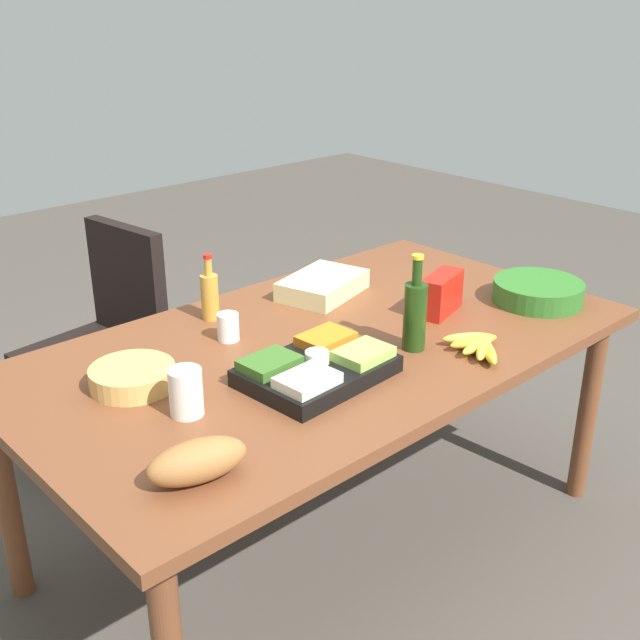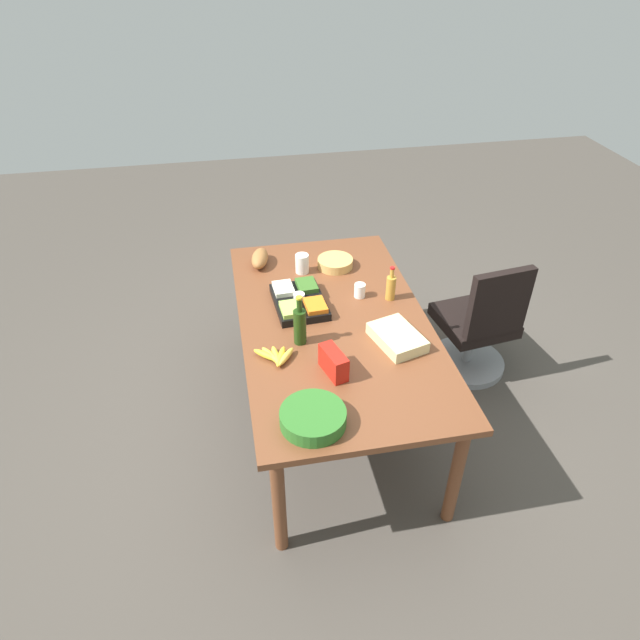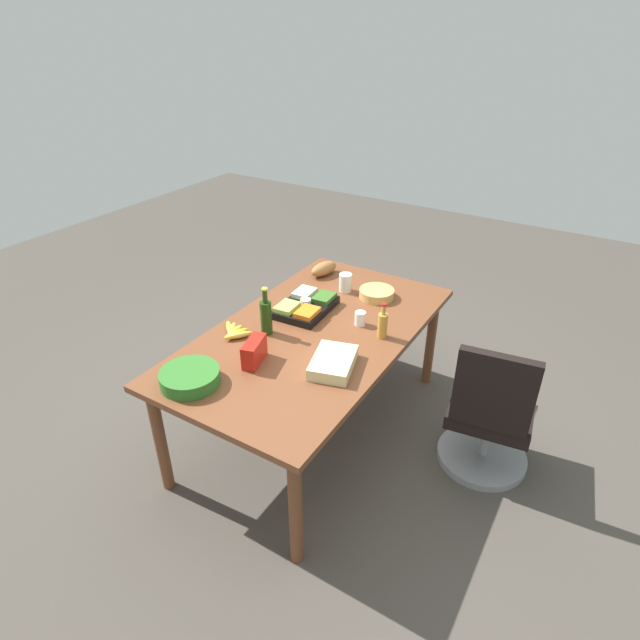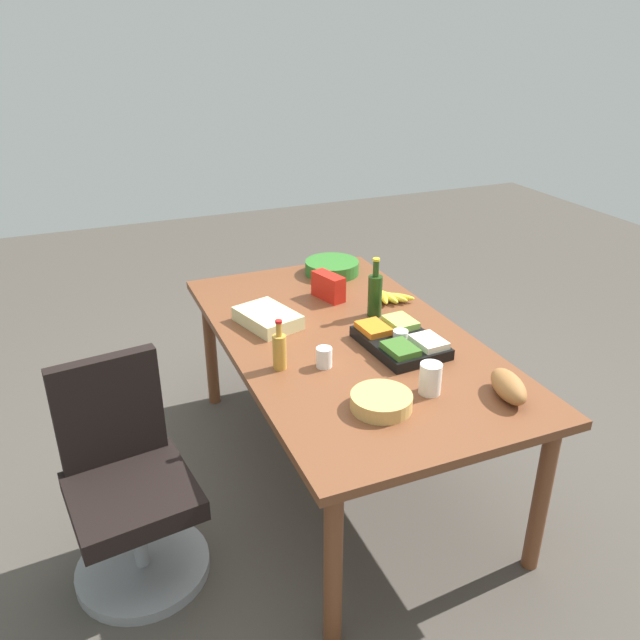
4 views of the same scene
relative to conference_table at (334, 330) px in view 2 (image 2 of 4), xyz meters
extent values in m
plane|color=#4A433C|center=(0.00, 0.00, -0.71)|extent=(10.00, 10.00, 0.00)
cube|color=brown|center=(0.00, 0.00, 0.05)|extent=(2.00, 1.12, 0.04)
cylinder|color=brown|center=(-0.91, -0.47, -0.34)|extent=(0.07, 0.07, 0.74)
cylinder|color=brown|center=(0.91, -0.47, -0.34)|extent=(0.07, 0.07, 0.74)
cylinder|color=brown|center=(-0.91, 0.47, -0.34)|extent=(0.07, 0.07, 0.74)
cylinder|color=brown|center=(0.91, 0.47, -0.34)|extent=(0.07, 0.07, 0.74)
cylinder|color=gray|center=(0.30, -1.09, -0.68)|extent=(0.56, 0.56, 0.05)
cylinder|color=gray|center=(0.30, -1.09, -0.47)|extent=(0.06, 0.06, 0.36)
cube|color=black|center=(0.30, -1.09, -0.29)|extent=(0.54, 0.54, 0.09)
cube|color=black|center=(0.08, -1.11, -0.01)|extent=(0.12, 0.44, 0.48)
cylinder|color=tan|center=(0.61, -0.14, 0.11)|extent=(0.29, 0.29, 0.06)
ellipsoid|color=gold|center=(-0.31, 0.33, 0.10)|extent=(0.16, 0.13, 0.04)
ellipsoid|color=yellow|center=(-0.30, 0.36, 0.10)|extent=(0.17, 0.09, 0.04)
ellipsoid|color=yellow|center=(-0.29, 0.39, 0.10)|extent=(0.17, 0.05, 0.04)
ellipsoid|color=yellow|center=(-0.29, 0.41, 0.10)|extent=(0.17, 0.11, 0.04)
ellipsoid|color=yellow|center=(-0.28, 0.44, 0.10)|extent=(0.14, 0.15, 0.04)
cube|color=beige|center=(-0.27, -0.30, 0.11)|extent=(0.37, 0.30, 0.07)
cube|color=black|center=(0.19, 0.18, 0.10)|extent=(0.44, 0.33, 0.05)
cube|color=orange|center=(0.08, 0.10, 0.14)|extent=(0.17, 0.13, 0.03)
cube|color=#376323|center=(0.31, 0.11, 0.14)|extent=(0.17, 0.13, 0.03)
cube|color=#A1CD54|center=(0.07, 0.25, 0.14)|extent=(0.17, 0.13, 0.03)
cube|color=beige|center=(0.31, 0.26, 0.14)|extent=(0.17, 0.13, 0.03)
cylinder|color=white|center=(0.19, 0.18, 0.14)|extent=(0.07, 0.07, 0.04)
cylinder|color=#C18B33|center=(0.16, -0.39, 0.15)|extent=(0.07, 0.07, 0.16)
cylinder|color=#C18B33|center=(0.16, -0.39, 0.26)|extent=(0.03, 0.03, 0.06)
cylinder|color=red|center=(0.16, -0.39, 0.30)|extent=(0.03, 0.03, 0.01)
ellipsoid|color=#9E6635|center=(0.74, 0.37, 0.12)|extent=(0.26, 0.16, 0.10)
cylinder|color=#2D6B25|center=(-0.79, 0.27, 0.11)|extent=(0.40, 0.40, 0.08)
cylinder|color=#1F3B11|center=(-0.17, 0.23, 0.18)|extent=(0.08, 0.08, 0.21)
cylinder|color=#1F3B11|center=(-0.17, 0.23, 0.33)|extent=(0.03, 0.03, 0.08)
cylinder|color=gold|center=(-0.17, 0.23, 0.38)|extent=(0.04, 0.04, 0.01)
cube|color=red|center=(-0.46, 0.10, 0.14)|extent=(0.21, 0.13, 0.14)
cylinder|color=white|center=(0.59, 0.10, 0.14)|extent=(0.10, 0.10, 0.13)
cylinder|color=white|center=(0.22, -0.21, 0.12)|extent=(0.08, 0.08, 0.09)
camera|label=1|loc=(1.55, 1.67, 1.12)|focal=43.74mm
camera|label=2|loc=(-2.62, 0.58, 2.04)|focal=31.24mm
camera|label=3|loc=(-2.33, -1.48, 1.76)|focal=29.18mm
camera|label=4|loc=(2.45, -1.16, 1.44)|focal=35.74mm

